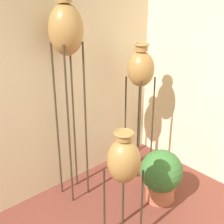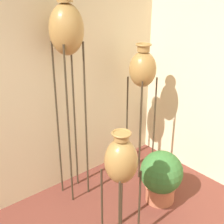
% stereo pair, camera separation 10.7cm
% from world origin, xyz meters
% --- Properties ---
extents(vase_stand_tall, '(0.34, 0.34, 2.21)m').
position_xyz_m(vase_stand_tall, '(0.74, 1.94, 1.85)').
color(vase_stand_tall, '#382D1E').
rests_on(vase_stand_tall, ground_plane).
extents(vase_stand_medium, '(0.32, 0.32, 1.67)m').
position_xyz_m(vase_stand_medium, '(1.64, 1.78, 1.35)').
color(vase_stand_medium, '#382D1E').
rests_on(vase_stand_medium, ground_plane).
extents(vase_stand_short, '(0.30, 0.30, 1.15)m').
position_xyz_m(vase_stand_short, '(0.67, 1.06, 0.86)').
color(vase_stand_short, '#382D1E').
rests_on(vase_stand_short, ground_plane).
extents(potted_plant, '(0.48, 0.48, 0.61)m').
position_xyz_m(potted_plant, '(1.39, 1.19, 0.33)').
color(potted_plant, '#B26647').
rests_on(potted_plant, ground_plane).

